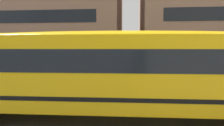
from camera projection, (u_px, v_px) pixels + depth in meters
name	position (u px, v px, depth m)	size (l,w,h in m)	color
ground_plane	(173.00, 107.00, 8.20)	(400.00, 400.00, 0.00)	#424244
sidewalk_far	(153.00, 79.00, 15.37)	(120.00, 3.00, 0.01)	gray
lane_centreline	(173.00, 106.00, 8.20)	(110.00, 0.16, 0.01)	silver
school_bus	(110.00, 67.00, 6.73)	(13.28, 3.15, 2.96)	yellow
apartment_block_far_left	(26.00, 10.00, 22.85)	(21.71, 10.54, 13.30)	#93705B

